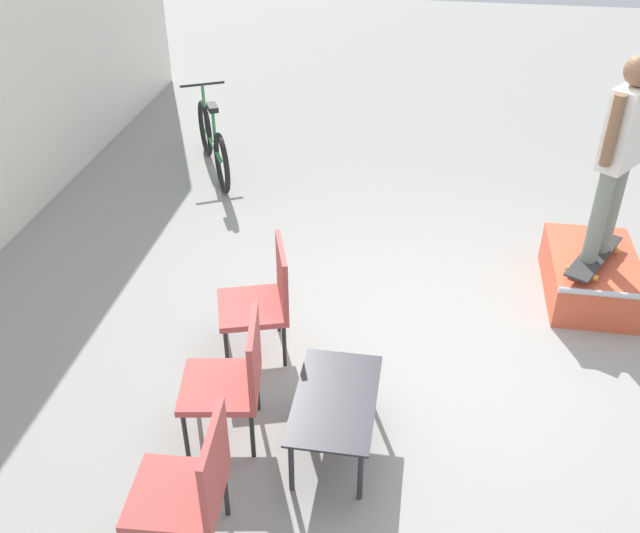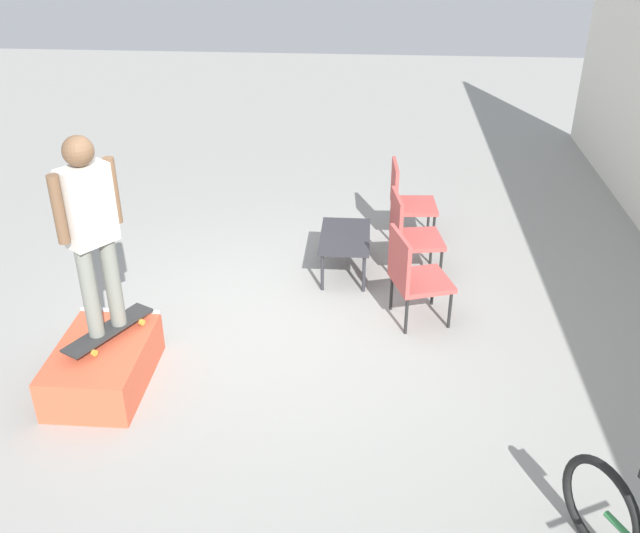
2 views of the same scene
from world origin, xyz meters
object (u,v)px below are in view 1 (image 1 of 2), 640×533
at_px(bicycle, 213,143).
at_px(skateboard_on_ramp, 594,256).
at_px(patio_chair_center, 234,376).
at_px(person_skater, 622,145).
at_px(patio_chair_right, 264,296).
at_px(skate_ramp_box, 591,276).
at_px(patio_chair_left, 192,485).
at_px(coffee_table, 335,404).

bearing_deg(bicycle, skateboard_on_ramp, -144.05).
height_order(patio_chair_center, bicycle, patio_chair_center).
relative_size(person_skater, patio_chair_right, 1.79).
xyz_separation_m(skate_ramp_box, bicycle, (1.89, 3.97, 0.17)).
bearing_deg(bicycle, patio_chair_right, 176.29).
bearing_deg(patio_chair_left, patio_chair_right, 176.32).
relative_size(patio_chair_right, bicycle, 0.61).
xyz_separation_m(person_skater, coffee_table, (-2.00, 1.92, -1.09)).
xyz_separation_m(skate_ramp_box, patio_chair_right, (-1.20, 2.65, 0.33)).
xyz_separation_m(coffee_table, patio_chair_right, (0.92, 0.68, 0.13)).
xyz_separation_m(person_skater, bicycle, (2.01, 3.93, -1.12)).
relative_size(skate_ramp_box, patio_chair_right, 1.20).
bearing_deg(coffee_table, skateboard_on_ramp, -43.80).
relative_size(patio_chair_center, patio_chair_right, 1.00).
height_order(patio_chair_right, bicycle, patio_chair_right).
distance_m(skateboard_on_ramp, coffee_table, 2.77).
relative_size(skate_ramp_box, skateboard_on_ramp, 1.32).
relative_size(skate_ramp_box, bicycle, 0.73).
height_order(coffee_table, patio_chair_right, patio_chair_right).
bearing_deg(person_skater, coffee_table, 172.39).
bearing_deg(patio_chair_left, patio_chair_center, 176.25).
height_order(person_skater, patio_chair_center, person_skater).
xyz_separation_m(patio_chair_center, bicycle, (4.00, 1.33, -0.16)).
distance_m(coffee_table, patio_chair_left, 1.13).
distance_m(person_skater, coffee_table, 2.98).
xyz_separation_m(skate_ramp_box, skateboard_on_ramp, (-0.12, 0.04, 0.28)).
xyz_separation_m(skateboard_on_ramp, patio_chair_center, (-1.99, 2.60, 0.05)).
bearing_deg(patio_chair_left, skateboard_on_ramp, 134.22).
bearing_deg(skateboard_on_ramp, coffee_table, 164.20).
bearing_deg(skate_ramp_box, patio_chair_right, 114.36).
distance_m(skate_ramp_box, person_skater, 1.29).
xyz_separation_m(skate_ramp_box, person_skater, (-0.12, 0.04, 1.28)).
bearing_deg(patio_chair_center, coffee_table, 79.39).
height_order(person_skater, coffee_table, person_skater).
height_order(skate_ramp_box, patio_chair_center, patio_chair_center).
relative_size(coffee_table, bicycle, 0.59).
distance_m(patio_chair_left, patio_chair_right, 1.81).
bearing_deg(patio_chair_left, skate_ramp_box, 134.90).
bearing_deg(patio_chair_right, patio_chair_left, -17.67).
bearing_deg(coffee_table, patio_chair_right, 36.47).
relative_size(skateboard_on_ramp, coffee_table, 0.93).
xyz_separation_m(skate_ramp_box, patio_chair_left, (-3.01, 2.64, 0.33)).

